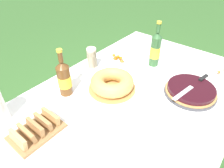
# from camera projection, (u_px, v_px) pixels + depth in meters

# --- Properties ---
(ground_plane) EXTENTS (16.00, 16.00, 0.00)m
(ground_plane) POSITION_uv_depth(u_px,v_px,m) (130.00, 156.00, 1.71)
(ground_plane) COLOR #335B28
(garden_table) EXTENTS (1.73, 1.13, 0.69)m
(garden_table) POSITION_uv_depth(u_px,v_px,m) (135.00, 101.00, 1.33)
(garden_table) COLOR brown
(garden_table) RESTS_ON ground_plane
(tablecloth) EXTENTS (1.74, 1.14, 0.10)m
(tablecloth) POSITION_uv_depth(u_px,v_px,m) (135.00, 96.00, 1.30)
(tablecloth) COLOR white
(tablecloth) RESTS_ON garden_table
(berry_tart) EXTENTS (0.33, 0.33, 0.06)m
(berry_tart) POSITION_uv_depth(u_px,v_px,m) (191.00, 91.00, 1.28)
(berry_tart) COLOR #38383D
(berry_tart) RESTS_ON tablecloth
(serving_knife) EXTENTS (0.37, 0.09, 0.01)m
(serving_knife) POSITION_uv_depth(u_px,v_px,m) (194.00, 84.00, 1.27)
(serving_knife) COLOR silver
(serving_knife) RESTS_ON berry_tart
(bundt_cake) EXTENTS (0.32, 0.32, 0.10)m
(bundt_cake) POSITION_uv_depth(u_px,v_px,m) (112.00, 83.00, 1.31)
(bundt_cake) COLOR #B78447
(bundt_cake) RESTS_ON tablecloth
(cup_stack) EXTENTS (0.07, 0.07, 0.16)m
(cup_stack) POSITION_uv_depth(u_px,v_px,m) (92.00, 58.00, 1.50)
(cup_stack) COLOR beige
(cup_stack) RESTS_ON tablecloth
(cider_bottle_green) EXTENTS (0.08, 0.08, 0.35)m
(cider_bottle_green) POSITION_uv_depth(u_px,v_px,m) (155.00, 49.00, 1.50)
(cider_bottle_green) COLOR #2D562D
(cider_bottle_green) RESTS_ON tablecloth
(cider_bottle_amber) EXTENTS (0.08, 0.08, 0.32)m
(cider_bottle_amber) POSITION_uv_depth(u_px,v_px,m) (64.00, 78.00, 1.23)
(cider_bottle_amber) COLOR brown
(cider_bottle_amber) RESTS_ON tablecloth
(snack_plate_right) EXTENTS (0.22, 0.22, 0.05)m
(snack_plate_right) POSITION_uv_depth(u_px,v_px,m) (118.00, 59.00, 1.63)
(snack_plate_right) COLOR white
(snack_plate_right) RESTS_ON tablecloth
(bread_board) EXTENTS (0.26, 0.18, 0.07)m
(bread_board) POSITION_uv_depth(u_px,v_px,m) (36.00, 130.00, 1.02)
(bread_board) COLOR olive
(bread_board) RESTS_ON tablecloth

